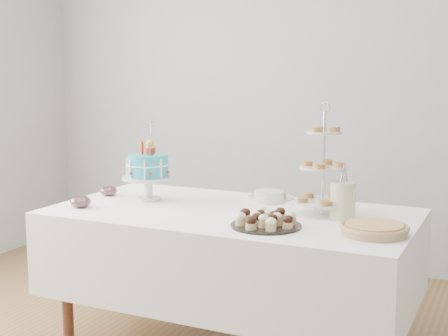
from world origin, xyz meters
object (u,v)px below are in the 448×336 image
at_px(table, 231,252).
at_px(plate_stack, 269,197).
at_px(tiered_stand, 323,168).
at_px(birthday_cake, 148,179).
at_px(pastry_plate, 270,195).
at_px(jam_bowl_a, 81,202).
at_px(utensil_pitcher, 343,199).
at_px(jam_bowl_b, 109,191).
at_px(pie, 374,228).
at_px(cupcake_tray, 266,219).

distance_m(table, plate_stack, 0.40).
xyz_separation_m(table, tiered_stand, (0.46, 0.13, 0.47)).
xyz_separation_m(birthday_cake, pastry_plate, (0.62, 0.35, -0.11)).
xyz_separation_m(tiered_stand, jam_bowl_a, (-1.24, -0.41, -0.21)).
bearing_deg(plate_stack, table, -109.02).
relative_size(plate_stack, utensil_pitcher, 0.60).
bearing_deg(pastry_plate, utensil_pitcher, -31.68).
bearing_deg(jam_bowl_b, plate_stack, 13.80).
bearing_deg(jam_bowl_a, pastry_plate, 38.84).
distance_m(pie, utensil_pitcher, 0.34).
bearing_deg(cupcake_tray, utensil_pitcher, 49.58).
bearing_deg(tiered_stand, pie, -42.08).
bearing_deg(plate_stack, pastry_plate, 108.04).
height_order(jam_bowl_a, utensil_pitcher, utensil_pitcher).
bearing_deg(jam_bowl_b, table, -4.22).
xyz_separation_m(table, jam_bowl_b, (-0.84, 0.06, 0.26)).
height_order(pie, utensil_pitcher, utensil_pitcher).
bearing_deg(pie, birthday_cake, 170.64).
distance_m(jam_bowl_a, jam_bowl_b, 0.35).
bearing_deg(pastry_plate, jam_bowl_b, -159.54).
relative_size(birthday_cake, pie, 1.44).
xyz_separation_m(cupcake_tray, pie, (0.50, 0.08, -0.01)).
bearing_deg(jam_bowl_b, tiered_stand, 2.80).
relative_size(table, birthday_cake, 4.23).
distance_m(cupcake_tray, jam_bowl_a, 1.08).
height_order(table, pastry_plate, pastry_plate).
bearing_deg(cupcake_tray, pastry_plate, 109.60).
bearing_deg(cupcake_tray, jam_bowl_b, 164.66).
relative_size(pie, jam_bowl_b, 3.06).
height_order(cupcake_tray, jam_bowl_a, cupcake_tray).
height_order(birthday_cake, plate_stack, birthday_cake).
bearing_deg(jam_bowl_a, jam_bowl_b, 100.25).
distance_m(tiered_stand, jam_bowl_a, 1.32).
xyz_separation_m(tiered_stand, pastry_plate, (-0.40, 0.27, -0.23)).
xyz_separation_m(cupcake_tray, tiered_stand, (0.17, 0.38, 0.20)).
xyz_separation_m(pie, utensil_pitcher, (-0.21, 0.26, 0.07)).
bearing_deg(tiered_stand, table, -164.84).
distance_m(birthday_cake, jam_bowl_b, 0.31).
bearing_deg(pie, tiered_stand, 137.92).
xyz_separation_m(cupcake_tray, utensil_pitcher, (0.28, 0.33, 0.06)).
xyz_separation_m(jam_bowl_a, jam_bowl_b, (-0.06, 0.34, -0.00)).
distance_m(table, jam_bowl_a, 0.87).
height_order(pastry_plate, jam_bowl_a, jam_bowl_a).
xyz_separation_m(cupcake_tray, jam_bowl_a, (-1.08, -0.03, -0.01)).
bearing_deg(utensil_pitcher, plate_stack, 179.70).
xyz_separation_m(pie, pastry_plate, (-0.73, 0.57, -0.01)).
relative_size(table, tiered_stand, 3.30).
bearing_deg(utensil_pitcher, cupcake_tray, -107.01).
bearing_deg(table, jam_bowl_a, -160.22).
relative_size(birthday_cake, jam_bowl_b, 4.41).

